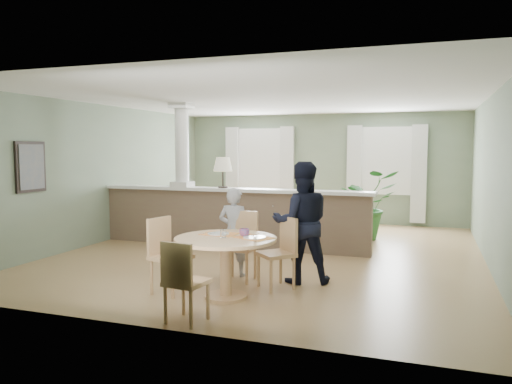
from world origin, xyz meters
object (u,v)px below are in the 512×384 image
at_px(dining_table, 226,250).
at_px(chair_far_man, 281,249).
at_px(chair_near, 183,278).
at_px(chair_far_boy, 241,242).
at_px(houseplant, 364,204).
at_px(child_person, 234,232).
at_px(sofa, 262,216).
at_px(man_person, 302,222).
at_px(chair_side, 166,252).

bearing_deg(dining_table, chair_far_man, 53.86).
bearing_deg(chair_near, chair_far_boy, -80.16).
relative_size(chair_far_boy, chair_near, 1.08).
distance_m(houseplant, chair_near, 5.78).
bearing_deg(chair_near, child_person, -75.61).
xyz_separation_m(dining_table, chair_far_boy, (-0.15, 0.89, -0.07)).
xyz_separation_m(sofa, man_person, (1.76, -3.50, 0.43)).
xyz_separation_m(sofa, chair_side, (0.25, -4.54, 0.13)).
xyz_separation_m(sofa, chair_far_man, (1.57, -3.83, 0.11)).
bearing_deg(dining_table, man_person, 55.73).
distance_m(child_person, man_person, 1.03).
height_order(houseplant, child_person, houseplant).
bearing_deg(chair_side, chair_far_boy, -23.01).
xyz_separation_m(dining_table, chair_far_man, (0.50, 0.68, -0.09)).
relative_size(chair_far_boy, man_person, 0.57).
height_order(sofa, chair_far_boy, chair_far_boy).
height_order(sofa, chair_far_man, chair_far_man).
relative_size(sofa, houseplant, 1.96).
relative_size(houseplant, chair_far_man, 1.51).
bearing_deg(houseplant, chair_side, -111.97).
bearing_deg(man_person, chair_far_man, 39.12).
xyz_separation_m(chair_near, man_person, (0.77, 2.01, 0.35)).
bearing_deg(houseplant, sofa, -175.98).
height_order(dining_table, man_person, man_person).
relative_size(houseplant, chair_far_boy, 1.48).
relative_size(chair_far_man, chair_near, 1.06).
bearing_deg(child_person, chair_far_boy, 136.79).
bearing_deg(dining_table, chair_side, -177.88).
height_order(dining_table, chair_far_boy, chair_far_boy).
height_order(houseplant, chair_side, houseplant).
bearing_deg(chair_near, chair_side, -44.82).
xyz_separation_m(dining_table, chair_near, (-0.08, -0.99, -0.12)).
xyz_separation_m(houseplant, child_person, (-1.40, -3.61, -0.07)).
bearing_deg(chair_far_man, child_person, -161.15).
bearing_deg(chair_near, man_person, -103.34).
xyz_separation_m(houseplant, man_person, (-0.38, -3.65, 0.13)).
xyz_separation_m(dining_table, child_person, (-0.32, 1.05, 0.04)).
distance_m(houseplant, dining_table, 4.79).
bearing_deg(chair_side, chair_near, -129.74).
relative_size(child_person, man_person, 0.77).
relative_size(dining_table, child_person, 0.98).
distance_m(chair_near, man_person, 2.18).
bearing_deg(man_person, houseplant, -116.73).
xyz_separation_m(chair_side, man_person, (1.51, 1.05, 0.30)).
distance_m(chair_side, child_person, 1.20).
height_order(chair_far_boy, chair_side, chair_side).
xyz_separation_m(chair_far_man, child_person, (-0.82, 0.37, 0.13)).
distance_m(chair_far_man, child_person, 0.91).
height_order(houseplant, chair_near, houseplant).
bearing_deg(child_person, chair_side, 65.13).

